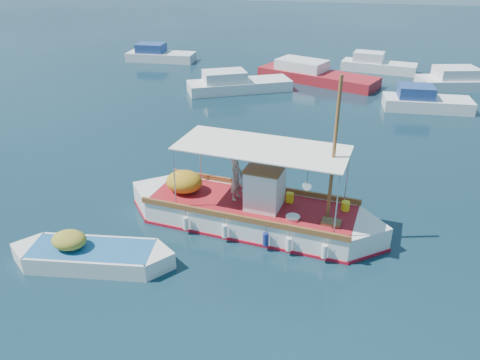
# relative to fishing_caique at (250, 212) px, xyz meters

# --- Properties ---
(ground) EXTENTS (160.00, 160.00, 0.00)m
(ground) POSITION_rel_fishing_caique_xyz_m (0.52, 0.25, -0.57)
(ground) COLOR black
(ground) RESTS_ON ground
(fishing_caique) EXTENTS (10.60, 3.95, 6.52)m
(fishing_caique) POSITION_rel_fishing_caique_xyz_m (0.00, 0.00, 0.00)
(fishing_caique) COLOR white
(fishing_caique) RESTS_ON ground
(dinghy) EXTENTS (5.86, 2.18, 1.44)m
(dinghy) POSITION_rel_fishing_caique_xyz_m (-4.90, -3.74, -0.27)
(dinghy) COLOR white
(dinghy) RESTS_ON ground
(bg_boat_nw) EXTENTS (7.97, 5.62, 1.80)m
(bg_boat_nw) POSITION_rel_fishing_caique_xyz_m (-4.72, 18.23, -0.08)
(bg_boat_nw) COLOR silver
(bg_boat_nw) RESTS_ON ground
(bg_boat_n) EXTENTS (10.05, 6.34, 1.80)m
(bg_boat_n) POSITION_rel_fishing_caique_xyz_m (0.79, 22.39, -0.08)
(bg_boat_n) COLOR maroon
(bg_boat_n) RESTS_ON ground
(bg_boat_ne) EXTENTS (5.76, 2.46, 1.80)m
(bg_boat_ne) POSITION_rel_fishing_caique_xyz_m (8.63, 16.77, -0.08)
(bg_boat_ne) COLOR silver
(bg_boat_ne) RESTS_ON ground
(bg_boat_e) EXTENTS (8.03, 4.41, 1.80)m
(bg_boat_e) POSITION_rel_fishing_caique_xyz_m (12.43, 22.97, -0.08)
(bg_boat_e) COLOR silver
(bg_boat_e) RESTS_ON ground
(bg_boat_far_w) EXTENTS (6.42, 2.54, 1.80)m
(bg_boat_far_w) POSITION_rel_fishing_caique_xyz_m (-14.20, 26.66, -0.08)
(bg_boat_far_w) COLOR silver
(bg_boat_far_w) RESTS_ON ground
(bg_boat_far_n) EXTENTS (6.54, 3.10, 1.80)m
(bg_boat_far_n) POSITION_rel_fishing_caique_xyz_m (5.87, 26.99, -0.08)
(bg_boat_far_n) COLOR silver
(bg_boat_far_n) RESTS_ON ground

